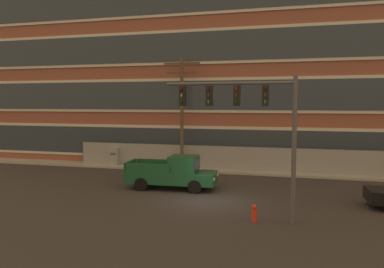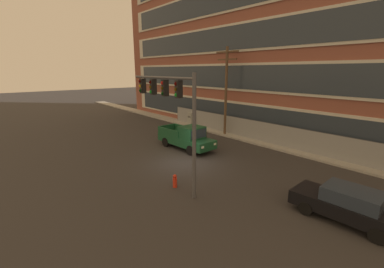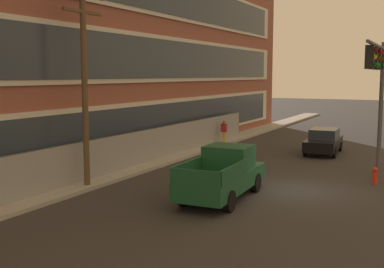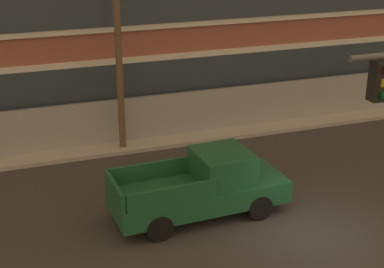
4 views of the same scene
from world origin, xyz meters
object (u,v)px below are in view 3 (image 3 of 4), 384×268
Objects in this scene: traffic_signal_mast at (378,77)px; fire_hydrant at (375,176)px; pickup_truck_dark_green at (223,174)px; sedan_black at (324,141)px; utility_pole_near_corner at (84,75)px; pedestrian_near_cabinet at (224,130)px.

fire_hydrant is (0.29, -0.05, -4.44)m from traffic_signal_mast.
sedan_black is (12.99, -1.26, -0.16)m from pickup_truck_dark_green.
utility_pole_near_corner reaches higher than pedestrian_near_cabinet.
sedan_black is 0.52× the size of utility_pole_near_corner.
utility_pole_near_corner is at bearing 119.59° from traffic_signal_mast.
traffic_signal_mast is 8.27× the size of fire_hydrant.
sedan_black is 8.56m from fire_hydrant.
traffic_signal_mast is 1.40× the size of sedan_black.
fire_hydrant is at bearing -127.91° from pedestrian_near_cabinet.
utility_pole_near_corner is at bearing -179.67° from pedestrian_near_cabinet.
sedan_black is at bearing -26.93° from utility_pole_near_corner.
sedan_black is 2.72× the size of pedestrian_near_cabinet.
pedestrian_near_cabinet is 14.19m from fire_hydrant.
fire_hydrant is at bearing -59.40° from utility_pole_near_corner.
utility_pole_near_corner is at bearing 153.07° from sedan_black.
sedan_black is 5.89× the size of fire_hydrant.
traffic_signal_mast is 4.45m from fire_hydrant.
traffic_signal_mast reaches higher than pedestrian_near_cabinet.
utility_pole_near_corner is 15.77m from pedestrian_near_cabinet.
traffic_signal_mast is 9.67m from sedan_black.
sedan_black is at bearing -98.52° from pedestrian_near_cabinet.
utility_pole_near_corner is 11.23× the size of fire_hydrant.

